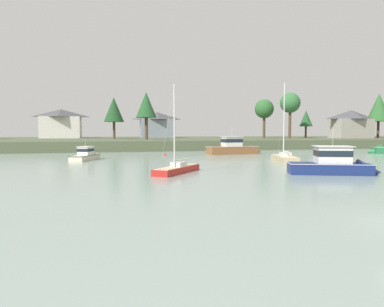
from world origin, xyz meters
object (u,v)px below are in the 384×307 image
object	(u,v)px
cruiser_navy	(338,167)
sailboat_red	(177,171)
mooring_buoy_red	(165,155)
cruiser_cream	(87,157)
sailboat_sand	(284,160)
cruiser_wood	(236,150)

from	to	relation	value
cruiser_navy	sailboat_red	bearing A→B (deg)	162.62
sailboat_red	mooring_buoy_red	distance (m)	24.03
sailboat_red	cruiser_cream	xyz separation A→B (m)	(-9.28, 17.66, 0.24)
sailboat_sand	sailboat_red	distance (m)	17.58
sailboat_sand	cruiser_cream	bearing A→B (deg)	158.91
sailboat_red	cruiser_navy	bearing A→B (deg)	-17.38
sailboat_red	cruiser_cream	bearing A→B (deg)	117.71
cruiser_wood	sailboat_red	distance (m)	29.19
cruiser_wood	cruiser_navy	bearing A→B (deg)	-92.22
sailboat_sand	cruiser_cream	distance (m)	26.69
sailboat_sand	cruiser_cream	xyz separation A→B (m)	(-24.90, 9.60, 0.21)
sailboat_red	mooring_buoy_red	xyz separation A→B (m)	(2.61, 23.89, -0.13)
cruiser_wood	cruiser_navy	size ratio (longest dim) A/B	1.22
mooring_buoy_red	cruiser_cream	bearing A→B (deg)	-152.34
sailboat_sand	cruiser_wood	world-z (taller)	sailboat_sand
sailboat_red	cruiser_navy	distance (m)	14.97
mooring_buoy_red	cruiser_wood	bearing A→B (deg)	3.99
sailboat_red	mooring_buoy_red	size ratio (longest dim) A/B	18.98
cruiser_wood	cruiser_navy	world-z (taller)	cruiser_wood
sailboat_sand	mooring_buoy_red	bearing A→B (deg)	129.41
cruiser_wood	mooring_buoy_red	bearing A→B (deg)	-176.01
cruiser_navy	cruiser_cream	size ratio (longest dim) A/B	1.22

